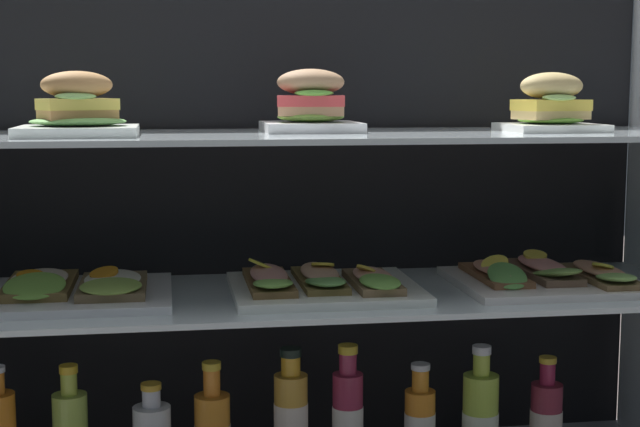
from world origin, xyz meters
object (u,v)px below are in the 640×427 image
(open_sandwich_tray_center, at_px, (547,276))
(juice_bottle_front_middle, at_px, (348,419))
(plated_roll_sandwich_mid_left, at_px, (311,106))
(open_sandwich_tray_far_right, at_px, (74,289))
(juice_bottle_front_right_end, at_px, (291,421))
(juice_bottle_back_center, at_px, (546,418))
(juice_bottle_back_left, at_px, (480,418))
(plated_roll_sandwich_near_left_corner, at_px, (551,107))
(open_sandwich_tray_far_left, at_px, (321,284))
(plated_roll_sandwich_mid_right, at_px, (78,114))
(juice_bottle_front_fourth, at_px, (420,424))

(open_sandwich_tray_center, bearing_deg, juice_bottle_front_middle, 174.35)
(plated_roll_sandwich_mid_left, relative_size, open_sandwich_tray_far_right, 0.52)
(open_sandwich_tray_far_right, relative_size, juice_bottle_front_right_end, 1.36)
(open_sandwich_tray_far_right, bearing_deg, juice_bottle_back_center, 1.30)
(plated_roll_sandwich_mid_left, bearing_deg, juice_bottle_back_left, -5.42)
(juice_bottle_front_right_end, distance_m, juice_bottle_back_center, 0.51)
(plated_roll_sandwich_near_left_corner, bearing_deg, open_sandwich_tray_center, -98.49)
(open_sandwich_tray_far_left, bearing_deg, open_sandwich_tray_center, 0.54)
(plated_roll_sandwich_mid_left, xyz_separation_m, juice_bottle_back_center, (0.47, -0.02, -0.62))
(juice_bottle_front_middle, bearing_deg, open_sandwich_tray_center, -5.65)
(plated_roll_sandwich_mid_right, relative_size, open_sandwich_tray_far_left, 0.58)
(open_sandwich_tray_far_left, bearing_deg, juice_bottle_back_left, 6.05)
(plated_roll_sandwich_near_left_corner, bearing_deg, juice_bottle_back_left, 170.26)
(juice_bottle_front_middle, bearing_deg, plated_roll_sandwich_mid_right, -171.79)
(open_sandwich_tray_far_left, bearing_deg, open_sandwich_tray_far_right, 177.19)
(plated_roll_sandwich_near_left_corner, height_order, juice_bottle_front_middle, plated_roll_sandwich_near_left_corner)
(plated_roll_sandwich_near_left_corner, xyz_separation_m, open_sandwich_tray_center, (-0.00, -0.01, -0.32))
(plated_roll_sandwich_mid_left, xyz_separation_m, juice_bottle_front_fourth, (0.21, -0.02, -0.61))
(open_sandwich_tray_far_left, distance_m, open_sandwich_tray_center, 0.44)
(juice_bottle_front_fourth, distance_m, juice_bottle_back_left, 0.12)
(open_sandwich_tray_far_left, relative_size, open_sandwich_tray_center, 1.00)
(open_sandwich_tray_center, relative_size, juice_bottle_front_fourth, 1.64)
(plated_roll_sandwich_mid_right, xyz_separation_m, juice_bottle_front_fourth, (0.62, 0.07, -0.60))
(juice_bottle_front_right_end, bearing_deg, plated_roll_sandwich_near_left_corner, -3.20)
(plated_roll_sandwich_mid_right, height_order, open_sandwich_tray_center, plated_roll_sandwich_mid_right)
(open_sandwich_tray_center, bearing_deg, juice_bottle_front_right_end, 175.66)
(open_sandwich_tray_far_right, bearing_deg, juice_bottle_front_right_end, 2.87)
(plated_roll_sandwich_mid_right, distance_m, juice_bottle_back_left, 0.95)
(open_sandwich_tray_far_left, relative_size, juice_bottle_back_left, 1.41)
(open_sandwich_tray_center, distance_m, juice_bottle_back_center, 0.30)
(plated_roll_sandwich_near_left_corner, xyz_separation_m, open_sandwich_tray_far_right, (-0.88, 0.01, -0.32))
(open_sandwich_tray_center, xyz_separation_m, juice_bottle_front_right_end, (-0.49, 0.04, -0.27))
(plated_roll_sandwich_near_left_corner, height_order, juice_bottle_back_center, plated_roll_sandwich_near_left_corner)
(open_sandwich_tray_far_right, bearing_deg, plated_roll_sandwich_mid_right, -67.99)
(open_sandwich_tray_center, height_order, juice_bottle_back_left, open_sandwich_tray_center)
(open_sandwich_tray_far_left, height_order, juice_bottle_front_fourth, open_sandwich_tray_far_left)
(juice_bottle_front_middle, height_order, juice_bottle_front_fourth, juice_bottle_front_middle)
(juice_bottle_front_fourth, bearing_deg, juice_bottle_back_center, -0.40)
(open_sandwich_tray_far_right, bearing_deg, juice_bottle_front_middle, 2.29)
(open_sandwich_tray_far_left, relative_size, juice_bottle_front_right_end, 1.36)
(juice_bottle_back_left, bearing_deg, open_sandwich_tray_far_right, -179.07)
(plated_roll_sandwich_mid_right, xyz_separation_m, plated_roll_sandwich_mid_left, (0.41, 0.09, 0.01))
(plated_roll_sandwich_mid_left, distance_m, plated_roll_sandwich_near_left_corner, 0.45)
(open_sandwich_tray_far_left, distance_m, juice_bottle_front_fourth, 0.36)
(juice_bottle_front_middle, bearing_deg, juice_bottle_back_left, -1.66)
(plated_roll_sandwich_mid_right, distance_m, plated_roll_sandwich_near_left_corner, 0.86)
(juice_bottle_front_middle, xyz_separation_m, juice_bottle_back_center, (0.40, 0.00, -0.02))
(juice_bottle_front_middle, bearing_deg, juice_bottle_front_right_end, -179.76)
(plated_roll_sandwich_near_left_corner, bearing_deg, open_sandwich_tray_far_right, 179.49)
(plated_roll_sandwich_mid_left, xyz_separation_m, juice_bottle_front_middle, (0.07, -0.02, -0.59))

